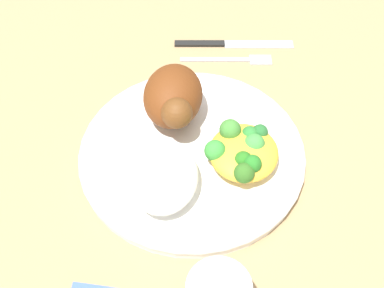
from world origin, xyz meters
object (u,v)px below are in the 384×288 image
at_px(plate, 192,153).
at_px(roasted_chicken, 173,98).
at_px(rice_pile, 165,178).
at_px(knife, 224,43).
at_px(mac_cheese_with_broccoli, 243,151).
at_px(fork, 232,59).

distance_m(plate, roasted_chicken, 0.08).
distance_m(rice_pile, knife, 0.30).
xyz_separation_m(roasted_chicken, mac_cheese_with_broccoli, (0.06, 0.10, -0.02)).
relative_size(roasted_chicken, rice_pile, 1.07).
height_order(plate, mac_cheese_with_broccoli, mac_cheese_with_broccoli).
bearing_deg(mac_cheese_with_broccoli, knife, -169.93).
distance_m(roasted_chicken, fork, 0.17).
height_order(mac_cheese_with_broccoli, fork, mac_cheese_with_broccoli).
bearing_deg(knife, fork, 23.82).
distance_m(plate, knife, 0.23).
bearing_deg(plate, knife, 174.78).
relative_size(rice_pile, knife, 0.54).
distance_m(mac_cheese_with_broccoli, fork, 0.21).
distance_m(fork, knife, 0.04).
xyz_separation_m(roasted_chicken, fork, (-0.14, 0.07, -0.05)).
relative_size(plate, roasted_chicken, 2.62).
xyz_separation_m(mac_cheese_with_broccoli, fork, (-0.21, -0.03, -0.03)).
bearing_deg(rice_pile, fork, 166.60).
relative_size(roasted_chicken, knife, 0.58).
height_order(plate, fork, plate).
distance_m(roasted_chicken, rice_pile, 0.12).
height_order(plate, roasted_chicken, roasted_chicken).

